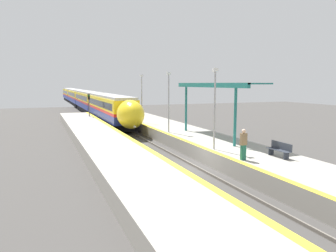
# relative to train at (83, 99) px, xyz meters

# --- Properties ---
(ground_plane) EXTENTS (120.00, 120.00, 0.00)m
(ground_plane) POSITION_rel_train_xyz_m (0.00, -51.86, -2.24)
(ground_plane) COLOR #423F3D
(rail_left) EXTENTS (0.08, 90.00, 0.15)m
(rail_left) POSITION_rel_train_xyz_m (-0.72, -51.86, -2.16)
(rail_left) COLOR slate
(rail_left) RESTS_ON ground_plane
(rail_right) EXTENTS (0.08, 90.00, 0.15)m
(rail_right) POSITION_rel_train_xyz_m (0.72, -51.86, -2.16)
(rail_right) COLOR slate
(rail_right) RESTS_ON ground_plane
(train) EXTENTS (2.81, 81.24, 3.92)m
(train) POSITION_rel_train_xyz_m (0.00, 0.00, 0.00)
(train) COLOR black
(train) RESTS_ON ground_plane
(platform_right) EXTENTS (4.61, 64.00, 1.05)m
(platform_right) POSITION_rel_train_xyz_m (3.95, -51.86, -1.72)
(platform_right) COLOR #9E998E
(platform_right) RESTS_ON ground_plane
(platform_left) EXTENTS (4.13, 64.00, 1.05)m
(platform_left) POSITION_rel_train_xyz_m (-3.71, -51.86, -1.72)
(platform_left) COLOR #9E998E
(platform_left) RESTS_ON ground_plane
(platform_bench) EXTENTS (0.44, 1.78, 0.89)m
(platform_bench) POSITION_rel_train_xyz_m (4.74, -55.13, -0.72)
(platform_bench) COLOR #2D333D
(platform_bench) RESTS_ON platform_right
(person_waiting) EXTENTS (0.36, 0.24, 1.79)m
(person_waiting) POSITION_rel_train_xyz_m (2.27, -54.99, -0.26)
(person_waiting) COLOR #1E604C
(person_waiting) RESTS_ON platform_right
(railway_signal) EXTENTS (0.28, 0.28, 3.97)m
(railway_signal) POSITION_rel_train_xyz_m (-2.39, -26.30, 0.21)
(railway_signal) COLOR #59595E
(railway_signal) RESTS_ON ground_plane
(lamppost_near) EXTENTS (0.36, 0.20, 5.35)m
(lamppost_near) POSITION_rel_train_xyz_m (2.24, -51.66, 1.86)
(lamppost_near) COLOR #9E9EA3
(lamppost_near) RESTS_ON platform_right
(lamppost_mid) EXTENTS (0.36, 0.20, 5.35)m
(lamppost_mid) POSITION_rel_train_xyz_m (2.24, -43.41, 1.86)
(lamppost_mid) COLOR #9E9EA3
(lamppost_mid) RESTS_ON platform_right
(lamppost_far) EXTENTS (0.36, 0.20, 5.35)m
(lamppost_far) POSITION_rel_train_xyz_m (2.24, -35.17, 1.86)
(lamppost_far) COLOR #9E9EA3
(lamppost_far) RESTS_ON platform_right
(station_canopy) EXTENTS (2.02, 11.19, 4.40)m
(station_canopy) POSITION_rel_train_xyz_m (4.68, -47.15, 2.89)
(station_canopy) COLOR #1E6B66
(station_canopy) RESTS_ON platform_right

